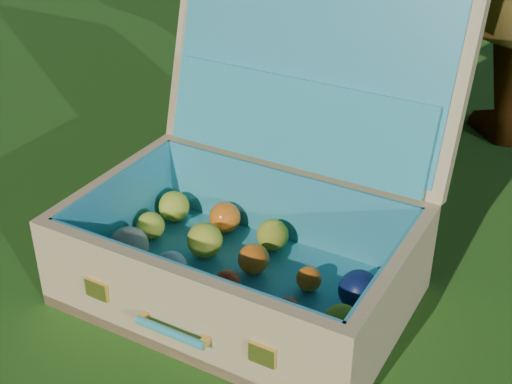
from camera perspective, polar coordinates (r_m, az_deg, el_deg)
The scene contains 3 objects.
ground at distance 1.53m, azimuth 1.58°, elevation -7.30°, with size 60.00×60.00×0.00m, color #215114.
stray_ball at distance 1.66m, azimuth -14.26°, elevation -3.40°, with size 0.07×0.07×0.07m, color #3B649B.
suitcase at distance 1.46m, azimuth 0.54°, elevation -0.68°, with size 0.74×0.69×0.63m.
Camera 1 is at (0.41, -1.14, 0.93)m, focal length 50.00 mm.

